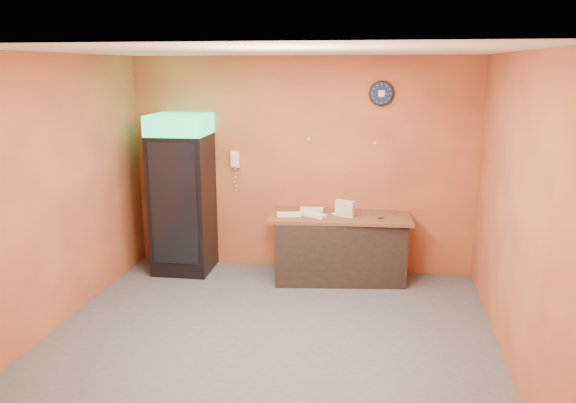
# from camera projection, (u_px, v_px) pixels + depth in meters

# --- Properties ---
(floor) EXTENTS (4.50, 4.50, 0.00)m
(floor) POSITION_uv_depth(u_px,v_px,m) (272.00, 333.00, 5.76)
(floor) COLOR #47474C
(floor) RESTS_ON ground
(back_wall) EXTENTS (4.50, 0.02, 2.80)m
(back_wall) POSITION_uv_depth(u_px,v_px,m) (301.00, 165.00, 7.35)
(back_wall) COLOR #CB6939
(back_wall) RESTS_ON floor
(left_wall) EXTENTS (0.02, 4.00, 2.80)m
(left_wall) POSITION_uv_depth(u_px,v_px,m) (58.00, 192.00, 5.80)
(left_wall) COLOR #CB6939
(left_wall) RESTS_ON floor
(right_wall) EXTENTS (0.02, 4.00, 2.80)m
(right_wall) POSITION_uv_depth(u_px,v_px,m) (515.00, 210.00, 5.07)
(right_wall) COLOR #CB6939
(right_wall) RESTS_ON floor
(ceiling) EXTENTS (4.50, 4.00, 0.02)m
(ceiling) POSITION_uv_depth(u_px,v_px,m) (270.00, 51.00, 5.11)
(ceiling) COLOR white
(ceiling) RESTS_ON back_wall
(beverage_cooler) EXTENTS (0.75, 0.76, 2.07)m
(beverage_cooler) POSITION_uv_depth(u_px,v_px,m) (182.00, 197.00, 7.31)
(beverage_cooler) COLOR black
(beverage_cooler) RESTS_ON floor
(prep_counter) EXTENTS (1.69, 0.93, 0.81)m
(prep_counter) POSITION_uv_depth(u_px,v_px,m) (339.00, 249.00, 7.15)
(prep_counter) COLOR black
(prep_counter) RESTS_ON floor
(wall_clock) EXTENTS (0.31, 0.06, 0.31)m
(wall_clock) POSITION_uv_depth(u_px,v_px,m) (381.00, 93.00, 6.94)
(wall_clock) COLOR black
(wall_clock) RESTS_ON back_wall
(wall_phone) EXTENTS (0.12, 0.10, 0.21)m
(wall_phone) POSITION_uv_depth(u_px,v_px,m) (235.00, 159.00, 7.43)
(wall_phone) COLOR white
(wall_phone) RESTS_ON back_wall
(butcher_paper) EXTENTS (1.81, 0.87, 0.04)m
(butcher_paper) POSITION_uv_depth(u_px,v_px,m) (340.00, 217.00, 7.05)
(butcher_paper) COLOR brown
(butcher_paper) RESTS_ON prep_counter
(sub_roll_stack) EXTENTS (0.25, 0.15, 0.20)m
(sub_roll_stack) POSITION_uv_depth(u_px,v_px,m) (345.00, 209.00, 6.97)
(sub_roll_stack) COLOR beige
(sub_roll_stack) RESTS_ON butcher_paper
(wrapped_sandwich_left) EXTENTS (0.32, 0.18, 0.04)m
(wrapped_sandwich_left) POSITION_uv_depth(u_px,v_px,m) (289.00, 214.00, 7.00)
(wrapped_sandwich_left) COLOR silver
(wrapped_sandwich_left) RESTS_ON butcher_paper
(wrapped_sandwich_mid) EXTENTS (0.33, 0.26, 0.04)m
(wrapped_sandwich_mid) POSITION_uv_depth(u_px,v_px,m) (314.00, 215.00, 6.97)
(wrapped_sandwich_mid) COLOR silver
(wrapped_sandwich_mid) RESTS_ON butcher_paper
(wrapped_sandwich_right) EXTENTS (0.30, 0.13, 0.04)m
(wrapped_sandwich_right) POSITION_uv_depth(u_px,v_px,m) (312.00, 209.00, 7.24)
(wrapped_sandwich_right) COLOR silver
(wrapped_sandwich_right) RESTS_ON butcher_paper
(kitchen_tool) EXTENTS (0.07, 0.07, 0.07)m
(kitchen_tool) POSITION_uv_depth(u_px,v_px,m) (345.00, 213.00, 7.03)
(kitchen_tool) COLOR silver
(kitchen_tool) RESTS_ON butcher_paper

